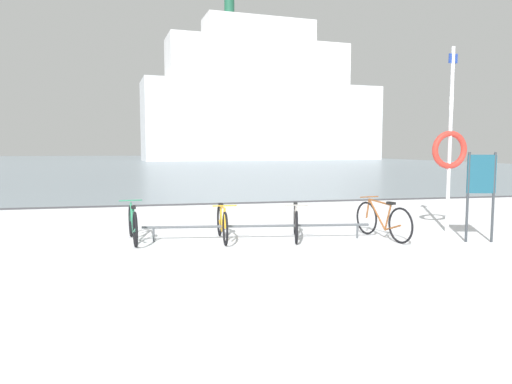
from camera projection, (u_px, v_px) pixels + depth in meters
ground at (171, 164)px, 58.36m from camera, size 80.00×132.00×0.08m
bike_rack at (257, 227)px, 9.44m from camera, size 4.54×0.66×0.31m
bicycle_0 at (133, 224)px, 9.25m from camera, size 0.46×1.75×0.78m
bicycle_1 at (222, 223)px, 9.37m from camera, size 0.46×1.67×0.76m
bicycle_2 at (296, 222)px, 9.55m from camera, size 0.59×1.62×0.75m
bicycle_3 at (383, 220)px, 9.57m from camera, size 0.51×1.75×0.83m
info_sign at (481, 182)px, 9.15m from camera, size 0.54×0.17×1.76m
rescue_post at (450, 146)px, 10.25m from camera, size 0.83×0.13×4.01m
ferry_ship at (263, 103)px, 74.46m from camera, size 38.56×12.38×27.10m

